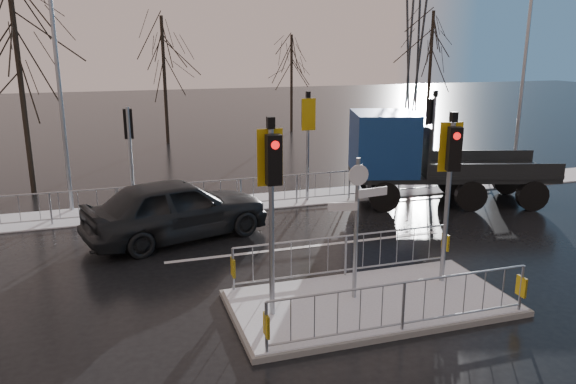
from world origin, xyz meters
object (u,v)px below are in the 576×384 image
object	(u,v)px
car_far_lane	(177,209)
flatbed_truck	(411,155)
street_lamp_left	(60,75)
traffic_island	(370,288)
street_lamp_right	(525,72)

from	to	relation	value
car_far_lane	flatbed_truck	distance (m)	8.41
flatbed_truck	street_lamp_left	world-z (taller)	street_lamp_left
traffic_island	flatbed_truck	size ratio (longest dim) A/B	0.82
car_far_lane	street_lamp_right	size ratio (longest dim) A/B	0.66
car_far_lane	flatbed_truck	world-z (taller)	flatbed_truck
street_lamp_right	street_lamp_left	world-z (taller)	street_lamp_left
traffic_island	street_lamp_left	xyz separation A→B (m)	(-6.42, 9.49, 4.10)
car_far_lane	street_lamp_left	xyz separation A→B (m)	(-3.01, 3.89, 3.60)
car_far_lane	street_lamp_left	size ratio (longest dim) A/B	0.64
car_far_lane	flatbed_truck	size ratio (longest dim) A/B	0.72
traffic_island	street_lamp_right	world-z (taller)	street_lamp_right
traffic_island	car_far_lane	xyz separation A→B (m)	(-3.41, 5.60, 0.50)
street_lamp_left	traffic_island	bearing A→B (deg)	-55.93
street_lamp_right	street_lamp_left	bearing A→B (deg)	176.63
car_far_lane	street_lamp_right	xyz separation A→B (m)	(13.99, 2.89, 3.50)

